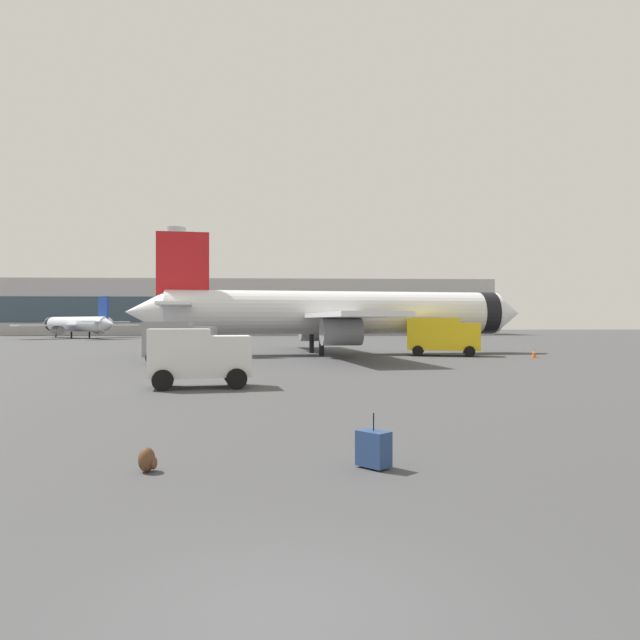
% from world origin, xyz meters
% --- Properties ---
extents(ground_plane, '(400.00, 400.00, 0.00)m').
position_xyz_m(ground_plane, '(0.00, 0.00, 0.00)').
color(ground_plane, '#424244').
extents(airplane_at_gate, '(35.74, 32.36, 10.50)m').
position_xyz_m(airplane_at_gate, '(4.01, 46.96, 3.66)').
color(airplane_at_gate, white).
rests_on(airplane_at_gate, ground).
extents(airplane_taxiing, '(19.25, 19.01, 6.98)m').
position_xyz_m(airplane_taxiing, '(-36.74, 98.77, 2.43)').
color(airplane_taxiing, silver).
rests_on(airplane_taxiing, ground).
extents(service_truck, '(4.82, 2.56, 2.90)m').
position_xyz_m(service_truck, '(-7.71, 35.97, 1.61)').
color(service_truck, gray).
rests_on(service_truck, ground).
extents(fuel_truck, '(6.41, 3.91, 3.20)m').
position_xyz_m(fuel_truck, '(12.87, 44.14, 1.77)').
color(fuel_truck, yellow).
rests_on(fuel_truck, ground).
extents(cargo_van, '(4.67, 2.95, 2.60)m').
position_xyz_m(cargo_van, '(-4.05, 20.62, 1.45)').
color(cargo_van, white).
rests_on(cargo_van, ground).
extents(safety_cone_near, '(0.44, 0.44, 0.75)m').
position_xyz_m(safety_cone_near, '(19.61, 41.33, 0.37)').
color(safety_cone_near, '#F2590C').
rests_on(safety_cone_near, ground).
extents(safety_cone_mid, '(0.44, 0.44, 0.80)m').
position_xyz_m(safety_cone_mid, '(-10.61, 47.17, 0.39)').
color(safety_cone_mid, '#F2590C').
rests_on(safety_cone_mid, ground).
extents(rolling_suitcase, '(0.73, 0.74, 1.10)m').
position_xyz_m(rolling_suitcase, '(1.69, 5.86, 0.39)').
color(rolling_suitcase, navy).
rests_on(rolling_suitcase, ground).
extents(traveller_backpack, '(0.36, 0.40, 0.48)m').
position_xyz_m(traveller_backpack, '(-2.73, 5.78, 0.23)').
color(traveller_backpack, brown).
rests_on(traveller_backpack, ground).
extents(terminal_building, '(107.94, 18.08, 24.00)m').
position_xyz_m(terminal_building, '(-10.31, 129.71, 6.12)').
color(terminal_building, '#B2B2B7').
rests_on(terminal_building, ground).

